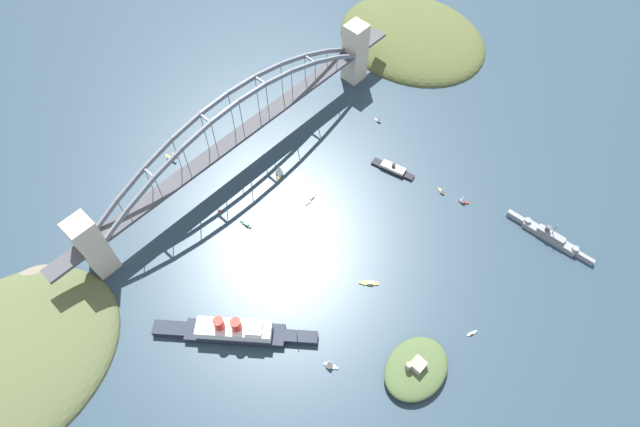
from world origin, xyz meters
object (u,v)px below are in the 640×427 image
object	(u,v)px
small_boat_5	(369,283)
small_boat_7	(443,190)
harbor_arch_bridge	(240,134)
small_boat_1	(330,363)
naval_cruiser	(549,236)
small_boat_2	(311,198)
harbor_ferry_steamer	(393,169)
small_boat_6	(472,333)
small_boat_0	(246,224)
small_boat_8	(279,170)
channel_marker_buoy	(220,210)
small_boat_3	(379,119)
ocean_liner	(234,331)
seaplane_taxiing_near_bridge	(172,158)
small_boat_4	(464,199)
fort_island_mid_harbor	(416,369)

from	to	relation	value
small_boat_5	small_boat_7	xyz separation A→B (m)	(-92.56, -9.08, 2.65)
harbor_arch_bridge	small_boat_1	size ratio (longest dim) A/B	31.04
naval_cruiser	small_boat_2	bearing A→B (deg)	-58.05
harbor_ferry_steamer	small_boat_6	world-z (taller)	harbor_ferry_steamer
naval_cruiser	small_boat_0	size ratio (longest dim) A/B	6.57
small_boat_0	small_boat_8	bearing A→B (deg)	-162.35
naval_cruiser	small_boat_8	distance (m)	195.58
channel_marker_buoy	small_boat_3	bearing A→B (deg)	169.59
ocean_liner	small_boat_7	size ratio (longest dim) A/B	11.34
ocean_liner	small_boat_5	distance (m)	91.82
harbor_ferry_steamer	small_boat_7	bearing A→B (deg)	103.02
harbor_arch_bridge	small_boat_8	distance (m)	38.65
harbor_arch_bridge	small_boat_7	bearing A→B (deg)	121.69
small_boat_0	small_boat_5	size ratio (longest dim) A/B	0.88
small_boat_3	channel_marker_buoy	bearing A→B (deg)	-10.41
small_boat_6	small_boat_8	bearing A→B (deg)	-91.70
harbor_arch_bridge	small_boat_8	world-z (taller)	harbor_arch_bridge
channel_marker_buoy	small_boat_2	bearing A→B (deg)	142.93
seaplane_taxiing_near_bridge	small_boat_4	world-z (taller)	small_boat_4
harbor_arch_bridge	small_boat_0	world-z (taller)	harbor_arch_bridge
small_boat_1	small_boat_8	xyz separation A→B (m)	(-80.43, -125.40, 0.47)
ocean_liner	channel_marker_buoy	bearing A→B (deg)	-124.97
small_boat_2	channel_marker_buoy	distance (m)	65.47
naval_cruiser	small_boat_1	xyz separation A→B (m)	(168.68, -49.13, 1.51)
small_boat_4	small_boat_8	world-z (taller)	small_boat_8
small_boat_0	small_boat_2	xyz separation A→B (m)	(-47.23, 17.30, -0.20)
small_boat_4	small_boat_8	distance (m)	135.57
naval_cruiser	small_boat_8	bearing A→B (deg)	-63.18
fort_island_mid_harbor	small_boat_6	xyz separation A→B (m)	(-42.66, 11.21, -4.34)
fort_island_mid_harbor	harbor_arch_bridge	bearing A→B (deg)	-101.40
channel_marker_buoy	small_boat_7	bearing A→B (deg)	139.32
harbor_ferry_steamer	small_boat_6	size ratio (longest dim) A/B	4.96
small_boat_4	naval_cruiser	bearing A→B (deg)	104.06
small_boat_3	small_boat_6	xyz separation A→B (m)	(97.09, 156.28, -2.52)
harbor_arch_bridge	fort_island_mid_harbor	distance (m)	199.08
small_boat_5	small_boat_0	bearing A→B (deg)	-74.89
harbor_ferry_steamer	small_boat_2	distance (m)	66.68
naval_cruiser	small_boat_3	world-z (taller)	naval_cruiser
small_boat_2	small_boat_8	xyz separation A→B (m)	(-0.37, -32.45, 4.53)
seaplane_taxiing_near_bridge	small_boat_1	bearing A→B (deg)	80.14
naval_cruiser	small_boat_1	size ratio (longest dim) A/B	6.35
small_boat_1	small_boat_5	size ratio (longest dim) A/B	0.91
harbor_arch_bridge	small_boat_3	world-z (taller)	harbor_arch_bridge
harbor_ferry_steamer	small_boat_1	bearing A→B (deg)	25.18
ocean_liner	small_boat_0	world-z (taller)	ocean_liner
naval_cruiser	small_boat_7	size ratio (longest dim) A/B	8.68
seaplane_taxiing_near_bridge	small_boat_7	xyz separation A→B (m)	(-116.35, 168.19, 1.70)
small_boat_1	small_boat_7	xyz separation A→B (m)	(-150.30, -27.13, -1.23)
harbor_ferry_steamer	small_boat_7	xyz separation A→B (m)	(-9.08, 39.27, 1.44)
harbor_ferry_steamer	small_boat_4	xyz separation A→B (m)	(-12.34, 55.15, 1.91)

